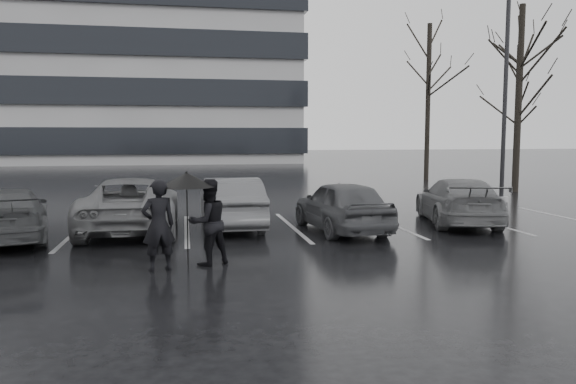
% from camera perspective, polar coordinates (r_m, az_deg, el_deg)
% --- Properties ---
extents(ground, '(160.00, 160.00, 0.00)m').
position_cam_1_polar(ground, '(12.64, -0.11, -5.44)').
color(ground, black).
rests_on(ground, ground).
extents(car_main, '(1.95, 4.03, 1.33)m').
position_cam_1_polar(car_main, '(14.46, 5.46, -1.38)').
color(car_main, black).
rests_on(car_main, ground).
extents(car_west_a, '(1.53, 4.11, 1.34)m').
position_cam_1_polar(car_west_a, '(15.05, -5.81, -1.07)').
color(car_west_a, '#323235').
rests_on(car_west_a, ground).
extents(car_west_b, '(2.31, 4.98, 1.38)m').
position_cam_1_polar(car_west_b, '(14.98, -15.66, -1.21)').
color(car_west_b, '#47474A').
rests_on(car_west_b, ground).
extents(car_west_c, '(2.65, 4.52, 1.23)m').
position_cam_1_polar(car_west_c, '(14.66, -26.60, -2.06)').
color(car_west_c, black).
rests_on(car_west_c, ground).
extents(car_east, '(2.78, 4.68, 1.27)m').
position_cam_1_polar(car_east, '(16.36, 16.90, -0.87)').
color(car_east, '#47474A').
rests_on(car_east, ground).
extents(pedestrian_left, '(0.70, 0.57, 1.67)m').
position_cam_1_polar(pedestrian_left, '(10.46, -13.03, -3.29)').
color(pedestrian_left, black).
rests_on(pedestrian_left, ground).
extents(pedestrian_right, '(0.99, 0.91, 1.64)m').
position_cam_1_polar(pedestrian_right, '(10.75, -8.11, -3.05)').
color(pedestrian_right, black).
rests_on(pedestrian_right, ground).
extents(umbrella, '(1.06, 1.06, 1.79)m').
position_cam_1_polar(umbrella, '(10.63, -10.26, 1.22)').
color(umbrella, black).
rests_on(umbrella, ground).
extents(lamp_post, '(0.49, 0.49, 8.89)m').
position_cam_1_polar(lamp_post, '(22.23, 21.21, 9.55)').
color(lamp_post, '#949496').
rests_on(lamp_post, ground).
extents(stall_stripes, '(19.72, 5.00, 0.00)m').
position_cam_1_polar(stall_stripes, '(14.97, -4.87, -3.69)').
color(stall_stripes, '#9A9A9C').
rests_on(stall_stripes, ground).
extents(tree_east, '(0.26, 0.26, 8.00)m').
position_cam_1_polar(tree_east, '(26.41, 22.41, 8.69)').
color(tree_east, black).
rests_on(tree_east, ground).
extents(tree_ne, '(0.26, 0.26, 7.00)m').
position_cam_1_polar(tree_ne, '(31.10, 22.25, 7.27)').
color(tree_ne, black).
rests_on(tree_ne, ground).
extents(tree_north, '(0.26, 0.26, 8.50)m').
position_cam_1_polar(tree_north, '(32.10, 14.03, 8.81)').
color(tree_north, black).
rests_on(tree_north, ground).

